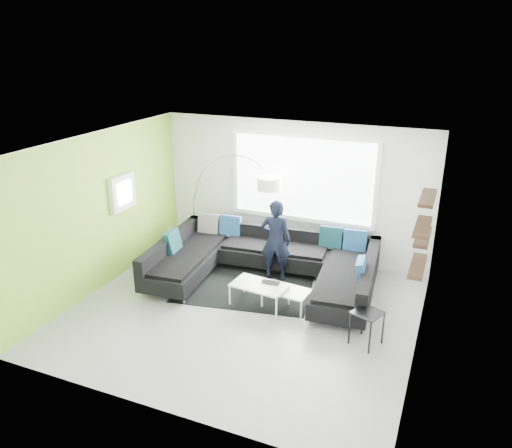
{
  "coord_description": "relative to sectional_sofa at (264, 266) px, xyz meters",
  "views": [
    {
      "loc": [
        2.98,
        -6.59,
        4.32
      ],
      "look_at": [
        -0.14,
        0.9,
        1.24
      ],
      "focal_mm": 35.0,
      "sensor_mm": 36.0,
      "label": 1
    }
  ],
  "objects": [
    {
      "name": "side_table",
      "position": [
        2.11,
        -1.19,
        -0.11
      ],
      "size": [
        0.51,
        0.51,
        0.54
      ],
      "primitive_type": "cube",
      "rotation": [
        0.0,
        0.0,
        -0.39
      ],
      "color": "black",
      "rests_on": "ground"
    },
    {
      "name": "person",
      "position": [
        0.11,
        0.3,
        0.4
      ],
      "size": [
        0.71,
        0.59,
        1.56
      ],
      "primitive_type": "imported",
      "rotation": [
        0.0,
        0.0,
        3.34
      ],
      "color": "black",
      "rests_on": "ground"
    },
    {
      "name": "laptop",
      "position": [
        0.37,
        -0.66,
        0.03
      ],
      "size": [
        0.33,
        0.23,
        0.02
      ],
      "primitive_type": "imported",
      "rotation": [
        0.0,
        0.0,
        0.05
      ],
      "color": "black",
      "rests_on": "coffee_table"
    },
    {
      "name": "coffee_table",
      "position": [
        0.44,
        -0.69,
        -0.18
      ],
      "size": [
        1.26,
        0.82,
        0.39
      ],
      "primitive_type": "cube",
      "rotation": [
        0.0,
        0.0,
        -0.11
      ],
      "color": "white",
      "rests_on": "ground"
    },
    {
      "name": "room_shell",
      "position": [
        0.09,
        -0.87,
        1.43
      ],
      "size": [
        5.54,
        5.04,
        2.82
      ],
      "color": "white",
      "rests_on": "ground"
    },
    {
      "name": "arc_lamp",
      "position": [
        -1.97,
        0.94,
        0.72
      ],
      "size": [
        2.14,
        1.07,
        2.18
      ],
      "primitive_type": null,
      "rotation": [
        0.0,
        0.0,
        -0.16
      ],
      "color": "silver",
      "rests_on": "ground"
    },
    {
      "name": "rug",
      "position": [
        -0.27,
        -0.22,
        -0.37
      ],
      "size": [
        2.65,
        2.12,
        0.01
      ],
      "primitive_type": "cube",
      "rotation": [
        0.0,
        0.0,
        0.17
      ],
      "color": "black",
      "rests_on": "ground"
    },
    {
      "name": "ground",
      "position": [
        0.06,
        -1.08,
        -0.38
      ],
      "size": [
        5.5,
        5.5,
        0.0
      ],
      "primitive_type": "plane",
      "color": "gray",
      "rests_on": "ground"
    },
    {
      "name": "sectional_sofa",
      "position": [
        0.0,
        0.0,
        0.0
      ],
      "size": [
        4.14,
        2.77,
        0.85
      ],
      "rotation": [
        0.0,
        0.0,
        0.09
      ],
      "color": "black",
      "rests_on": "ground"
    }
  ]
}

